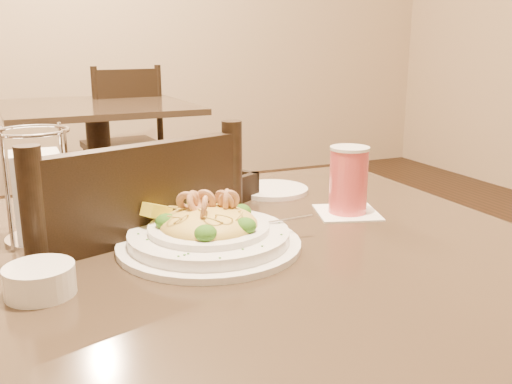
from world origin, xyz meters
name	(u,v)px	position (x,y,z in m)	size (l,w,h in m)	color
main_table	(261,375)	(0.00, 0.00, 0.52)	(0.90, 0.90, 0.75)	black
background_table	(99,150)	(0.06, 2.20, 0.52)	(0.94, 0.94, 0.75)	black
dining_chair_near	(118,348)	(-0.20, 0.22, 0.50)	(0.53, 0.53, 0.93)	black
dining_chair_far	(124,139)	(0.26, 2.59, 0.50)	(0.45, 0.45, 0.93)	black
pasta_bowl	(209,232)	(-0.08, 0.01, 0.78)	(0.32, 0.29, 0.09)	white
drink_glass	(348,181)	(0.21, 0.09, 0.82)	(0.14, 0.14, 0.13)	white
bread_basket	(200,192)	(-0.01, 0.27, 0.77)	(0.24, 0.23, 0.05)	black
napkin_caddy	(38,193)	(-0.32, 0.16, 0.83)	(0.11, 0.11, 0.18)	silver
side_plate	(272,190)	(0.15, 0.28, 0.76)	(0.15, 0.15, 0.01)	white
butter_ramekin	(40,280)	(-0.33, -0.06, 0.77)	(0.09, 0.09, 0.04)	white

